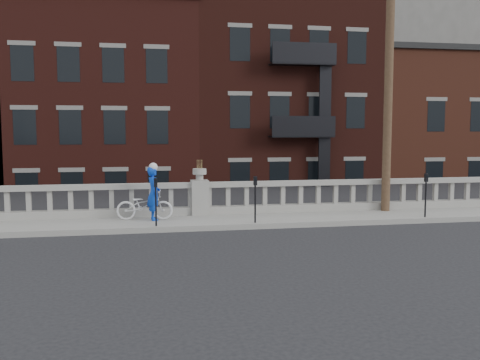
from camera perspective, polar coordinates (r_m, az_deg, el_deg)
The scene contains 11 objects.
ground at distance 13.36m, azimuth -2.42°, elevation -6.98°, with size 120.00×120.00×0.00m, color black.
sidewalk at distance 16.26m, azimuth -3.93°, elevation -4.47°, with size 32.00×2.20×0.15m, color gray.
balustrade at distance 17.11m, azimuth -4.32°, elevation -2.06°, with size 28.00×0.34×1.03m.
planter_pedestal at distance 17.08m, azimuth -4.32°, elevation -1.43°, with size 0.55×0.55×1.76m.
lower_level at distance 36.03m, azimuth -6.81°, elevation 5.05°, with size 80.00×44.00×20.80m.
utility_pole at distance 18.52m, azimuth 15.64°, elevation 12.59°, with size 1.60×0.28×10.00m.
parking_meter_c at distance 15.18m, azimuth -8.97°, elevation -1.72°, with size 0.10×0.09×1.36m.
parking_meter_d at distance 15.53m, azimuth 1.63°, elevation -1.50°, with size 0.10×0.09×1.36m.
parking_meter_e at distance 17.48m, azimuth 19.21°, elevation -1.02°, with size 0.10×0.09×1.36m.
bicycle at distance 16.33m, azimuth -10.14°, elevation -2.67°, with size 0.59×1.68×0.88m, color silver.
cyclist at distance 16.19m, azimuth -9.20°, elevation -1.41°, with size 0.59×0.39×1.62m, color #0C3CC1.
Camera 1 is at (-1.85, -12.91, 2.89)m, focal length 40.00 mm.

